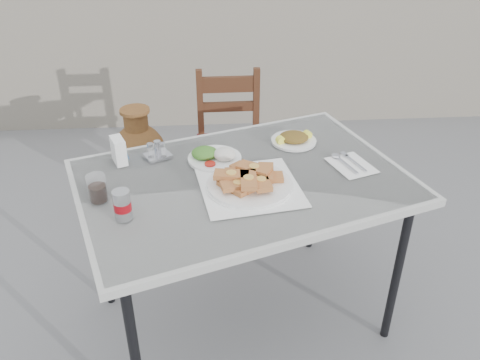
{
  "coord_description": "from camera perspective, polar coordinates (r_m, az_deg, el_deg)",
  "views": [
    {
      "loc": [
        -0.24,
        -1.78,
        1.96
      ],
      "look_at": [
        -0.11,
        0.11,
        0.79
      ],
      "focal_mm": 38.0,
      "sensor_mm": 36.0,
      "label": 1
    }
  ],
  "objects": [
    {
      "name": "napkin_holder",
      "position": [
        2.31,
        -13.46,
        3.23
      ],
      "size": [
        0.09,
        0.11,
        0.12
      ],
      "rotation": [
        0.0,
        0.0,
        0.39
      ],
      "color": "white",
      "rests_on": "cafe_table"
    },
    {
      "name": "cafe_table",
      "position": [
        2.2,
        0.35,
        -1.02
      ],
      "size": [
        1.6,
        1.33,
        0.84
      ],
      "rotation": [
        0.0,
        0.0,
        0.33
      ],
      "color": "black",
      "rests_on": "ground"
    },
    {
      "name": "salad_rice_plate",
      "position": [
        2.29,
        -2.94,
        2.76
      ],
      "size": [
        0.24,
        0.24,
        0.06
      ],
      "color": "white",
      "rests_on": "cafe_table"
    },
    {
      "name": "cutlery_napkin",
      "position": [
        2.31,
        12.12,
        1.84
      ],
      "size": [
        0.22,
        0.25,
        0.02
      ],
      "rotation": [
        0.0,
        0.0,
        0.34
      ],
      "color": "white",
      "rests_on": "cafe_table"
    },
    {
      "name": "back_wall",
      "position": [
        4.5,
        -0.82,
        13.94
      ],
      "size": [
        6.0,
        0.25,
        1.2
      ],
      "primitive_type": "cube",
      "color": "gray",
      "rests_on": "ground"
    },
    {
      "name": "soda_can",
      "position": [
        1.94,
        -13.07,
        -2.74
      ],
      "size": [
        0.07,
        0.07,
        0.12
      ],
      "color": "silver",
      "rests_on": "cafe_table"
    },
    {
      "name": "terracotta_urn",
      "position": [
        3.5,
        -11.16,
        2.57
      ],
      "size": [
        0.37,
        0.37,
        0.65
      ],
      "color": "brown",
      "rests_on": "ground"
    },
    {
      "name": "condiment_caddy",
      "position": [
        2.34,
        -9.26,
        3.12
      ],
      "size": [
        0.14,
        0.13,
        0.08
      ],
      "rotation": [
        0.0,
        0.0,
        0.49
      ],
      "color": "silver",
      "rests_on": "cafe_table"
    },
    {
      "name": "cola_glass",
      "position": [
        2.07,
        -15.71,
        -1.06
      ],
      "size": [
        0.08,
        0.08,
        0.11
      ],
      "color": "white",
      "rests_on": "cafe_table"
    },
    {
      "name": "pide_plate",
      "position": [
        2.08,
        1.1,
        0.06
      ],
      "size": [
        0.46,
        0.46,
        0.08
      ],
      "rotation": [
        0.0,
        0.0,
        0.16
      ],
      "color": "white",
      "rests_on": "cafe_table"
    },
    {
      "name": "chair",
      "position": [
        3.19,
        -1.13,
        3.92
      ],
      "size": [
        0.41,
        0.41,
        0.93
      ],
      "rotation": [
        0.0,
        0.0,
        0.01
      ],
      "color": "#361A0E",
      "rests_on": "ground"
    },
    {
      "name": "salad_chopped_plate",
      "position": [
        2.46,
        6.06,
        4.66
      ],
      "size": [
        0.22,
        0.22,
        0.05
      ],
      "color": "white",
      "rests_on": "cafe_table"
    },
    {
      "name": "ground",
      "position": [
        2.66,
        2.52,
        -15.95
      ],
      "size": [
        80.0,
        80.0,
        0.0
      ],
      "primitive_type": "plane",
      "color": "slate",
      "rests_on": "ground"
    }
  ]
}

